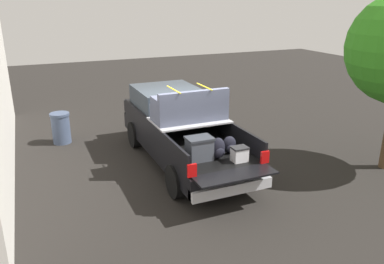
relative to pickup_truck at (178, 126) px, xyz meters
The scene contains 3 objects.
ground_plane 1.02m from the pickup_truck, behind, with size 40.00×40.00×0.00m, color black.
pickup_truck is the anchor object (origin of this frame).
trash_can 3.99m from the pickup_truck, 47.89° to the left, with size 0.60×0.60×0.98m.
Camera 1 is at (-9.16, 3.72, 4.33)m, focal length 35.90 mm.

